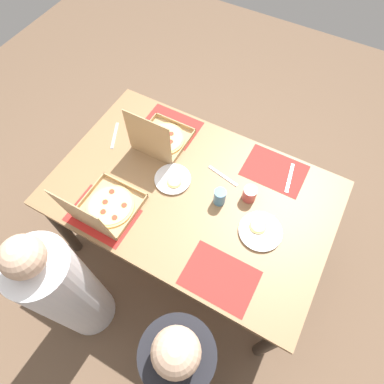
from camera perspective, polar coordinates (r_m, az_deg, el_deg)
The scene contains 17 objects.
ground_plane at distance 2.58m, azimuth -0.00°, elevation -8.41°, with size 6.00×6.00×0.00m, color brown.
dining_table at distance 1.99m, azimuth -0.00°, elevation -1.42°, with size 1.60×1.03×0.75m.
placemat_near_left at distance 2.05m, azimuth 13.92°, elevation 3.61°, with size 0.36×0.26×0.00m, color red.
placemat_near_right at distance 2.21m, azimuth -3.67°, elevation 11.18°, with size 0.36×0.26×0.00m, color red.
placemat_far_left at distance 1.72m, azimuth 4.77°, elevation -14.38°, with size 0.36×0.26×0.00m, color red.
placemat_far_right at distance 1.90m, azimuth -15.02°, elevation -3.86°, with size 0.36×0.26×0.00m, color red.
pizza_box_corner_right at distance 1.86m, azimuth -14.70°, elevation -2.66°, with size 0.31×0.34×0.34m.
pizza_box_center at distance 2.08m, azimuth -5.36°, elevation 9.11°, with size 0.30×0.30×0.33m.
plate_near_left at distance 1.83m, azimuth 11.55°, elevation -6.52°, with size 0.23×0.23×0.03m.
plate_far_right at distance 1.95m, azimuth -3.28°, elevation 2.16°, with size 0.21×0.21×0.03m.
cup_clear_left at distance 1.88m, azimuth 9.80°, elevation -0.33°, with size 0.08×0.08×0.09m, color #BF4742.
cup_spare at distance 1.84m, azimuth 4.76°, elevation -0.83°, with size 0.07×0.07×0.10m, color teal.
knife_by_far_right at distance 2.20m, azimuth -13.07°, elevation 9.40°, with size 0.21×0.02×0.01m, color #B7B7BC.
knife_by_near_left at distance 1.97m, azimuth 5.32°, elevation 2.76°, with size 0.21×0.02×0.01m, color #B7B7BC.
knife_by_far_left at distance 2.04m, azimuth 16.36°, elevation 2.34°, with size 0.21×0.02×0.01m, color #B7B7BC.
diner_left_seat at distance 1.89m, azimuth -2.00°, elevation -26.99°, with size 0.32×0.32×1.13m.
diner_right_seat at distance 2.04m, azimuth -20.57°, elevation -15.56°, with size 0.32×0.32×1.19m.
Camera 1 is at (-0.46, 0.85, 2.39)m, focal length 31.21 mm.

